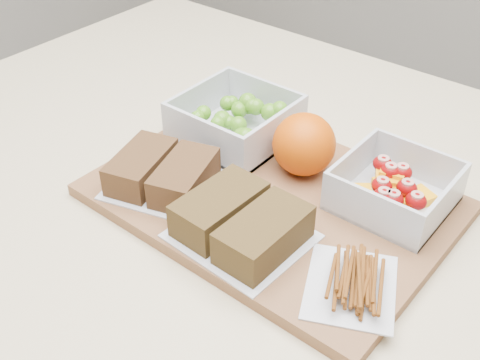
{
  "coord_description": "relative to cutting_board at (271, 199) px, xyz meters",
  "views": [
    {
      "loc": [
        0.36,
        -0.49,
        1.38
      ],
      "look_at": [
        -0.02,
        -0.02,
        0.93
      ],
      "focal_mm": 45.0,
      "sensor_mm": 36.0,
      "label": 1
    }
  ],
  "objects": [
    {
      "name": "sandwich_bag_left",
      "position": [
        -0.12,
        -0.07,
        0.03
      ],
      "size": [
        0.16,
        0.15,
        0.04
      ],
      "color": "silver",
      "rests_on": "cutting_board"
    },
    {
      "name": "orange",
      "position": [
        0.0,
        0.07,
        0.05
      ],
      "size": [
        0.08,
        0.08,
        0.08
      ],
      "primitive_type": "sphere",
      "color": "#DE5205",
      "rests_on": "cutting_board"
    },
    {
      "name": "pretzel_bag",
      "position": [
        0.16,
        -0.08,
        0.02
      ],
      "size": [
        0.13,
        0.14,
        0.02
      ],
      "color": "silver",
      "rests_on": "cutting_board"
    },
    {
      "name": "sandwich_bag_center",
      "position": [
        0.02,
        -0.09,
        0.03
      ],
      "size": [
        0.15,
        0.13,
        0.04
      ],
      "color": "silver",
      "rests_on": "cutting_board"
    },
    {
      "name": "grape_container",
      "position": [
        -0.12,
        0.08,
        0.03
      ],
      "size": [
        0.14,
        0.14,
        0.06
      ],
      "color": "silver",
      "rests_on": "cutting_board"
    },
    {
      "name": "fruit_container",
      "position": [
        0.12,
        0.08,
        0.03
      ],
      "size": [
        0.13,
        0.13,
        0.05
      ],
      "color": "silver",
      "rests_on": "cutting_board"
    },
    {
      "name": "cutting_board",
      "position": [
        0.0,
        0.0,
        0.0
      ],
      "size": [
        0.42,
        0.31,
        0.02
      ],
      "primitive_type": "cube",
      "rotation": [
        0.0,
        0.0,
        -0.01
      ],
      "color": "brown",
      "rests_on": "counter"
    }
  ]
}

